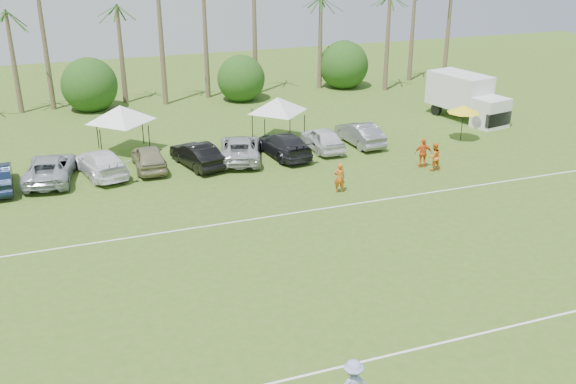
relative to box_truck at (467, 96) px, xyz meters
name	(u,v)px	position (x,y,z in m)	size (l,w,h in m)	color
field_lines	(301,276)	(-20.09, -17.79, -1.75)	(80.00, 12.10, 0.01)	white
palm_tree_4	(109,12)	(-24.09, 12.21, 5.72)	(2.40, 2.40, 8.90)	brown
palm_tree_8	(317,3)	(-7.09, 12.21, 5.72)	(2.40, 2.40, 8.90)	brown
bush_tree_1	(89,85)	(-26.09, 13.21, 0.04)	(4.00, 4.00, 4.00)	brown
bush_tree_2	(235,74)	(-14.09, 13.21, 0.04)	(4.00, 4.00, 4.00)	brown
bush_tree_3	(342,67)	(-4.09, 13.21, 0.04)	(4.00, 4.00, 4.00)	brown
sideline_player_a	(339,178)	(-14.87, -10.01, -0.93)	(0.60, 0.40, 1.66)	#CC5C16
sideline_player_b	(434,157)	(-8.23, -8.79, -0.92)	(0.82, 0.64, 1.69)	orange
sideline_player_c	(423,153)	(-8.56, -8.13, -0.87)	(1.04, 0.43, 1.78)	orange
box_truck	(467,96)	(0.00, 0.00, 0.00)	(3.63, 6.74, 3.29)	white
canopy_tent_left	(120,105)	(-25.00, 0.80, 1.33)	(4.45, 4.45, 3.61)	black
canopy_tent_right	(278,97)	(-14.90, -0.06, 1.19)	(4.25, 4.25, 3.44)	black
market_umbrella	(464,109)	(-3.32, -4.37, 0.41)	(2.18, 2.18, 2.42)	black
parked_car_2	(50,168)	(-29.48, -2.80, -1.03)	(2.44, 5.30, 1.47)	#A1A7AF
parked_car_3	(101,163)	(-26.71, -2.84, -1.03)	(2.06, 5.07, 1.47)	white
parked_car_4	(149,157)	(-23.95, -2.82, -1.03)	(1.74, 4.32, 1.47)	gray
parked_car_5	(197,155)	(-21.18, -3.29, -1.03)	(1.56, 4.47, 1.47)	black
parked_car_6	(240,148)	(-18.42, -3.04, -1.03)	(2.44, 5.30, 1.47)	#A9ABAE
parked_car_7	(283,145)	(-15.65, -3.28, -1.03)	(2.06, 5.07, 1.47)	black
parked_car_8	(322,139)	(-12.89, -2.98, -1.03)	(1.74, 4.32, 1.47)	silver
parked_car_9	(360,134)	(-10.12, -2.79, -1.03)	(1.56, 4.47, 1.47)	slate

